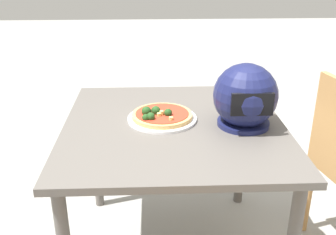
{
  "coord_description": "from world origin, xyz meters",
  "views": [
    {
      "loc": [
        0.09,
        1.59,
        1.44
      ],
      "look_at": [
        0.03,
        -0.02,
        0.74
      ],
      "focal_mm": 42.62,
      "sensor_mm": 36.0,
      "label": 1
    }
  ],
  "objects": [
    {
      "name": "pizza",
      "position": [
        0.06,
        -0.04,
        0.75
      ],
      "size": [
        0.27,
        0.27,
        0.06
      ],
      "color": "tan",
      "rests_on": "pizza_plate"
    },
    {
      "name": "motorcycle_helmet",
      "position": [
        -0.3,
        0.03,
        0.85
      ],
      "size": [
        0.27,
        0.27,
        0.27
      ],
      "color": "#191E4C",
      "rests_on": "dining_table"
    },
    {
      "name": "dining_table",
      "position": [
        0.0,
        0.0,
        0.64
      ],
      "size": [
        0.96,
        0.99,
        0.72
      ],
      "color": "#5B5651",
      "rests_on": "ground"
    },
    {
      "name": "pizza_plate",
      "position": [
        0.05,
        -0.04,
        0.73
      ],
      "size": [
        0.31,
        0.31,
        0.01
      ],
      "primitive_type": "cylinder",
      "color": "white",
      "rests_on": "dining_table"
    }
  ]
}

